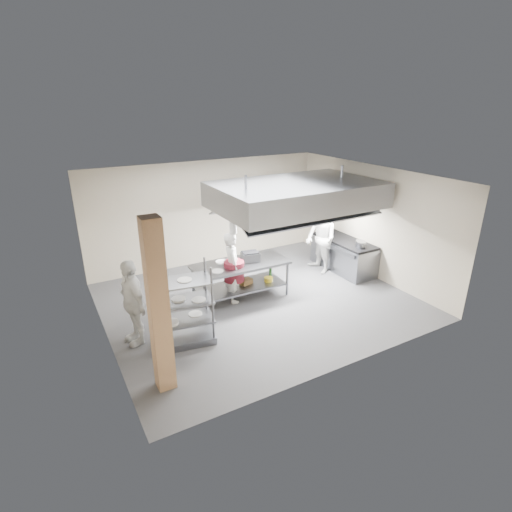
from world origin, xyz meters
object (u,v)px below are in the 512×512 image
island (241,280)px  chef_head (232,267)px  cooking_range (343,256)px  chef_plating (132,302)px  griddle (250,257)px  chef_line (321,239)px  stockpot (360,243)px  pass_rack (184,305)px

island → chef_head: chef_head is taller
cooking_range → chef_plating: chef_plating is taller
griddle → chef_plating: bearing=-156.8°
island → chef_line: size_ratio=1.20×
chef_line → cooking_range: bearing=77.3°
island → stockpot: (3.37, -0.47, 0.52)m
griddle → stockpot: bearing=0.7°
pass_rack → chef_head: chef_head is taller
stockpot → griddle: bearing=170.7°
island → cooking_range: (3.36, 0.12, -0.04)m
chef_head → chef_plating: bearing=117.6°
griddle → cooking_range: bearing=11.7°
island → griddle: griddle is taller
cooking_range → chef_head: chef_head is taller
cooking_range → griddle: size_ratio=4.76×
chef_plating → stockpot: bearing=83.1°
cooking_range → chef_line: chef_line is taller
stockpot → island: bearing=172.1°
chef_line → stockpot: (0.69, -0.81, 0.01)m
stockpot → chef_head: bearing=173.2°
griddle → pass_rack: bearing=-140.3°
chef_head → griddle: (0.52, 0.07, 0.15)m
cooking_range → chef_head: bearing=-177.4°
pass_rack → griddle: pass_rack is taller
chef_plating → griddle: 3.09m
pass_rack → island: bearing=42.2°
cooking_range → chef_head: size_ratio=1.16×
chef_plating → stockpot: (6.09, 0.20, 0.09)m
island → chef_plating: bearing=-164.7°
island → chef_head: bearing=-169.3°
chef_line → chef_plating: bearing=-74.1°
chef_head → griddle: chef_head is taller
pass_rack → stockpot: (5.22, 0.72, 0.14)m
chef_head → stockpot: chef_head is taller
pass_rack → chef_plating: 1.01m
chef_plating → chef_line: bearing=91.8°
chef_line → griddle: 2.41m
chef_plating → griddle: bearing=94.3°
chef_line → stockpot: chef_line is taller
pass_rack → chef_head: (1.62, 1.15, 0.03)m
cooking_range → chef_plating: bearing=-172.6°
chef_line → griddle: chef_line is taller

